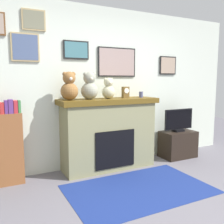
# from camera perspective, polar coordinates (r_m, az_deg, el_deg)

# --- Properties ---
(ground_plane) EXTENTS (12.00, 12.00, 0.00)m
(ground_plane) POSITION_cam_1_polar(r_m,az_deg,el_deg) (2.97, 16.80, -21.85)
(ground_plane) COLOR slate
(back_wall) EXTENTS (5.20, 0.15, 2.60)m
(back_wall) POSITION_cam_1_polar(r_m,az_deg,el_deg) (4.26, -1.50, 5.67)
(back_wall) COLOR silver
(back_wall) RESTS_ON ground_plane
(fireplace) EXTENTS (1.60, 0.53, 1.14)m
(fireplace) POSITION_cam_1_polar(r_m,az_deg,el_deg) (4.05, -0.79, -4.89)
(fireplace) COLOR #85835C
(fireplace) RESTS_ON ground_plane
(bookshelf) EXTENTS (0.42, 0.16, 1.17)m
(bookshelf) POSITION_cam_1_polar(r_m,az_deg,el_deg) (3.70, -22.87, -7.00)
(bookshelf) COLOR brown
(bookshelf) RESTS_ON ground_plane
(tv_stand) EXTENTS (0.63, 0.40, 0.49)m
(tv_stand) POSITION_cam_1_polar(r_m,az_deg,el_deg) (4.85, 14.76, -7.09)
(tv_stand) COLOR black
(tv_stand) RESTS_ON ground_plane
(television) EXTENTS (0.62, 0.14, 0.41)m
(television) POSITION_cam_1_polar(r_m,az_deg,el_deg) (4.75, 14.95, -1.91)
(television) COLOR black
(television) RESTS_ON tv_stand
(area_rug) EXTENTS (1.87, 1.18, 0.01)m
(area_rug) POSITION_cam_1_polar(r_m,az_deg,el_deg) (3.47, 6.18, -17.03)
(area_rug) COLOR navy
(area_rug) RESTS_ON ground_plane
(candle_jar) EXTENTS (0.07, 0.07, 0.10)m
(candle_jar) POSITION_cam_1_polar(r_m,az_deg,el_deg) (4.25, 6.62, 3.99)
(candle_jar) COLOR #4C517A
(candle_jar) RESTS_ON fireplace
(mantel_clock) EXTENTS (0.11, 0.08, 0.18)m
(mantel_clock) POSITION_cam_1_polar(r_m,az_deg,el_deg) (4.08, 3.09, 4.50)
(mantel_clock) COLOR brown
(mantel_clock) RESTS_ON fireplace
(teddy_bear_cream) EXTENTS (0.26, 0.26, 0.41)m
(teddy_bear_cream) POSITION_cam_1_polar(r_m,az_deg,el_deg) (3.70, -9.70, 5.55)
(teddy_bear_cream) COLOR brown
(teddy_bear_cream) RESTS_ON fireplace
(teddy_bear_brown) EXTENTS (0.26, 0.26, 0.42)m
(teddy_bear_brown) POSITION_cam_1_polar(r_m,az_deg,el_deg) (3.81, -5.15, 5.69)
(teddy_bear_brown) COLOR gray
(teddy_bear_brown) RESTS_ON fireplace
(teddy_bear_tan) EXTENTS (0.20, 0.20, 0.33)m
(teddy_bear_tan) POSITION_cam_1_polar(r_m,az_deg,el_deg) (3.94, -0.81, 5.20)
(teddy_bear_tan) COLOR #BFBC98
(teddy_bear_tan) RESTS_ON fireplace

